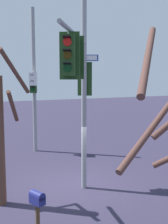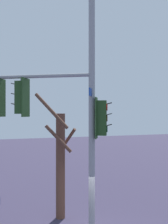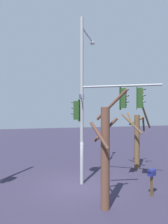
# 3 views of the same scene
# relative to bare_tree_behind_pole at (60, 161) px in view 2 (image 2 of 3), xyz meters

# --- Properties ---
(main_signal_pole_assembly) EXTENTS (4.45, 5.09, 9.86)m
(main_signal_pole_assembly) POSITION_rel_bare_tree_behind_pole_xyz_m (-0.72, -2.88, 2.79)
(main_signal_pole_assembly) COLOR gray
(main_signal_pole_assembly) RESTS_ON ground
(bare_tree_behind_pole) EXTENTS (1.83, 1.83, 5.35)m
(bare_tree_behind_pole) POSITION_rel_bare_tree_behind_pole_xyz_m (0.00, 0.00, 0.00)
(bare_tree_behind_pole) COLOR brown
(bare_tree_behind_pole) RESTS_ON ground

